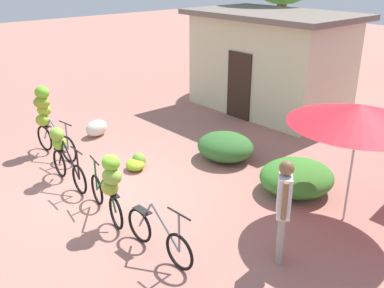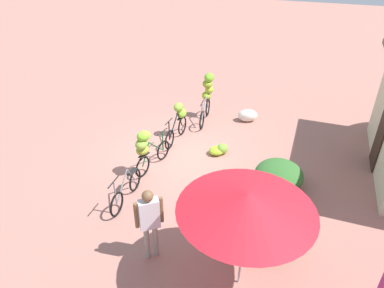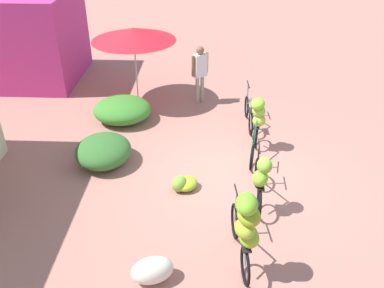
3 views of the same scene
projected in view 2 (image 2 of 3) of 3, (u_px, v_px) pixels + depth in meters
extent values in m
plane|color=#AB7164|center=(177.00, 155.00, 10.69)|extent=(60.00, 60.00, 0.00)
cube|color=#332319|center=(381.00, 135.00, 9.76)|extent=(0.90, 0.06, 2.00)
ellipsoid|color=#346A2D|center=(279.00, 175.00, 9.29)|extent=(1.40, 1.29, 0.63)
ellipsoid|color=#3C862E|center=(263.00, 229.00, 7.60)|extent=(1.47, 1.58, 0.63)
cylinder|color=beige|center=(242.00, 243.00, 6.27)|extent=(0.04, 0.04, 2.14)
cone|color=red|center=(247.00, 202.00, 5.76)|extent=(2.39, 2.39, 0.35)
torus|color=black|center=(202.00, 120.00, 11.98)|extent=(0.66, 0.12, 0.66)
torus|color=black|center=(208.00, 107.00, 12.85)|extent=(0.66, 0.12, 0.66)
cylinder|color=slate|center=(207.00, 102.00, 12.55)|extent=(0.40, 0.08, 0.60)
cylinder|color=slate|center=(204.00, 108.00, 12.11)|extent=(0.71, 0.12, 0.61)
cylinder|color=black|center=(202.00, 103.00, 11.64)|extent=(0.50, 0.09, 0.03)
cylinder|color=slate|center=(202.00, 112.00, 11.81)|extent=(0.04, 0.04, 0.65)
cube|color=black|center=(207.00, 100.00, 12.58)|extent=(0.37, 0.18, 0.02)
ellipsoid|color=#8FB52C|center=(206.00, 95.00, 12.51)|extent=(0.44, 0.38, 0.29)
ellipsoid|color=#98B72F|center=(209.00, 89.00, 12.41)|extent=(0.45, 0.41, 0.28)
ellipsoid|color=olive|center=(208.00, 84.00, 12.27)|extent=(0.52, 0.47, 0.28)
ellipsoid|color=#73B92B|center=(209.00, 77.00, 12.15)|extent=(0.44, 0.36, 0.30)
torus|color=black|center=(170.00, 140.00, 10.88)|extent=(0.63, 0.08, 0.63)
torus|color=black|center=(182.00, 126.00, 11.67)|extent=(0.63, 0.08, 0.63)
cylinder|color=black|center=(180.00, 119.00, 11.36)|extent=(0.38, 0.05, 0.66)
cylinder|color=black|center=(174.00, 126.00, 10.97)|extent=(0.67, 0.06, 0.66)
cylinder|color=black|center=(169.00, 121.00, 10.54)|extent=(0.50, 0.05, 0.03)
cylinder|color=black|center=(169.00, 131.00, 10.71)|extent=(0.04, 0.04, 0.65)
cube|color=black|center=(181.00, 118.00, 11.41)|extent=(0.37, 0.15, 0.02)
ellipsoid|color=#80C12F|center=(182.00, 113.00, 11.33)|extent=(0.43, 0.37, 0.31)
ellipsoid|color=#7AAB34|center=(178.00, 107.00, 11.16)|extent=(0.37, 0.30, 0.29)
torus|color=black|center=(163.00, 150.00, 10.38)|extent=(0.61, 0.16, 0.61)
torus|color=black|center=(143.00, 167.00, 9.64)|extent=(0.61, 0.16, 0.61)
cylinder|color=#19592D|center=(146.00, 155.00, 9.61)|extent=(0.38, 0.10, 0.62)
cylinder|color=#19592D|center=(156.00, 146.00, 9.98)|extent=(0.67, 0.16, 0.63)
cylinder|color=black|center=(162.00, 132.00, 10.05)|extent=(0.50, 0.12, 0.03)
cylinder|color=#19592D|center=(163.00, 141.00, 10.21)|extent=(0.04, 0.04, 0.63)
cube|color=black|center=(144.00, 155.00, 9.54)|extent=(0.38, 0.20, 0.02)
ellipsoid|color=#9AAF36|center=(142.00, 150.00, 9.48)|extent=(0.46, 0.42, 0.27)
ellipsoid|color=#8AB53E|center=(141.00, 144.00, 9.31)|extent=(0.40, 0.33, 0.28)
ellipsoid|color=#7AC62D|center=(144.00, 136.00, 9.24)|extent=(0.49, 0.46, 0.27)
torus|color=black|center=(117.00, 204.00, 8.31)|extent=(0.61, 0.08, 0.61)
torus|color=black|center=(135.00, 180.00, 9.13)|extent=(0.61, 0.08, 0.61)
cylinder|color=slate|center=(131.00, 175.00, 8.84)|extent=(0.38, 0.05, 0.59)
cylinder|color=slate|center=(122.00, 187.00, 8.43)|extent=(0.68, 0.06, 0.60)
cylinder|color=black|center=(113.00, 182.00, 7.96)|extent=(0.50, 0.05, 0.03)
cylinder|color=slate|center=(115.00, 193.00, 8.14)|extent=(0.04, 0.04, 0.67)
cube|color=black|center=(132.00, 172.00, 8.87)|extent=(0.37, 0.16, 0.02)
ellipsoid|color=#96C028|center=(217.00, 150.00, 10.70)|extent=(0.67, 0.66, 0.24)
ellipsoid|color=#75A537|center=(222.00, 149.00, 10.69)|extent=(0.47, 0.44, 0.33)
ellipsoid|color=silver|center=(248.00, 115.00, 12.53)|extent=(0.64, 0.81, 0.44)
cylinder|color=gray|center=(156.00, 240.00, 7.19)|extent=(0.11, 0.11, 0.84)
cylinder|color=gray|center=(147.00, 242.00, 7.14)|extent=(0.11, 0.11, 0.84)
cube|color=silver|center=(149.00, 214.00, 6.78)|extent=(0.41, 0.44, 0.66)
cylinder|color=brown|center=(161.00, 210.00, 6.83)|extent=(0.08, 0.08, 0.60)
cylinder|color=brown|center=(136.00, 216.00, 6.69)|extent=(0.08, 0.08, 0.60)
sphere|color=brown|center=(148.00, 196.00, 6.54)|extent=(0.23, 0.23, 0.23)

